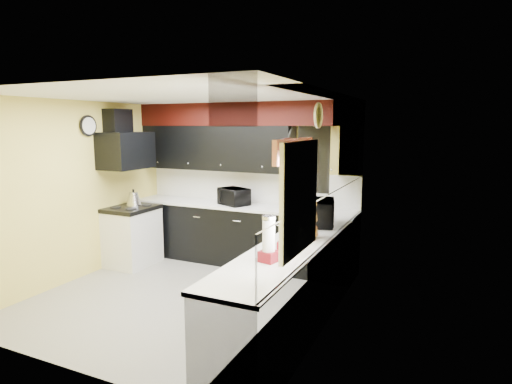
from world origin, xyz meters
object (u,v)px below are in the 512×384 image
at_px(knife_block, 308,204).
at_px(kettle, 134,199).
at_px(utensil_crock, 294,203).
at_px(microwave, 318,212).
at_px(toaster_oven, 234,197).

height_order(knife_block, kettle, knife_block).
distance_m(utensil_crock, knife_block, 0.22).
bearing_deg(microwave, kettle, 70.99).
bearing_deg(utensil_crock, knife_block, -5.27).
bearing_deg(knife_block, utensil_crock, 176.67).
height_order(toaster_oven, utensil_crock, toaster_oven).
distance_m(toaster_oven, utensil_crock, 0.97).
bearing_deg(knife_block, microwave, -62.32).
xyz_separation_m(knife_block, kettle, (-2.64, -0.62, -0.02)).
bearing_deg(microwave, toaster_oven, 48.52).
relative_size(utensil_crock, kettle, 0.79).
xyz_separation_m(toaster_oven, utensil_crock, (0.97, 0.06, -0.04)).
relative_size(toaster_oven, knife_block, 2.28).
relative_size(microwave, utensil_crock, 3.13).
bearing_deg(toaster_oven, kettle, -133.52).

